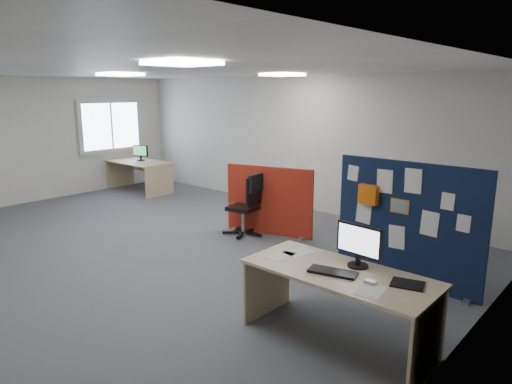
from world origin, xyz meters
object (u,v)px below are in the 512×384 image
Objects in this scene: red_divider at (269,201)px; office_chair at (248,201)px; navy_divider at (406,223)px; monitor_main at (359,244)px; monitor_second at (141,152)px; main_desk at (341,286)px; second_desk at (140,168)px.

red_divider is 1.44× the size of office_chair.
red_divider is (-2.58, 0.42, -0.22)m from navy_divider.
monitor_main reaches higher than monitor_second.
navy_divider reaches higher than red_divider.
monitor_second is (-7.35, 2.57, -0.03)m from monitor_main.
office_chair is at bearing 147.57° from main_desk.
navy_divider is at bearing -26.01° from monitor_second.
second_desk is at bearing 164.96° from monitor_main.
monitor_main is 0.47× the size of office_chair.
second_desk is at bearing 159.71° from main_desk.
monitor_main is (0.20, -1.54, 0.18)m from navy_divider.
red_divider is at bearing 148.60° from monitor_main.
navy_divider is 1.56m from monitor_main.
navy_divider is 1.73m from main_desk.
second_desk is 4.20× the size of monitor_second.
monitor_second is (-7.16, 1.03, 0.15)m from navy_divider.
second_desk is at bearing 159.09° from office_chair.
office_chair is at bearing -141.62° from red_divider.
red_divider reaches higher than main_desk.
monitor_main is 3.42m from red_divider.
monitor_main reaches higher than office_chair.
main_desk is 7.74m from second_desk.
monitor_main is 0.32× the size of red_divider.
navy_divider is 4.65× the size of monitor_second.
main_desk is 4.50× the size of monitor_second.
monitor_second reaches higher than office_chair.
navy_divider is 1.81× the size of office_chair.
main_desk is 3.44m from office_chair.
red_divider is at bearing -6.89° from second_desk.
monitor_main is at bearing -82.75° from navy_divider.
second_desk is (-7.26, 2.68, -0.01)m from main_desk.
main_desk is at bearing -86.05° from navy_divider.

